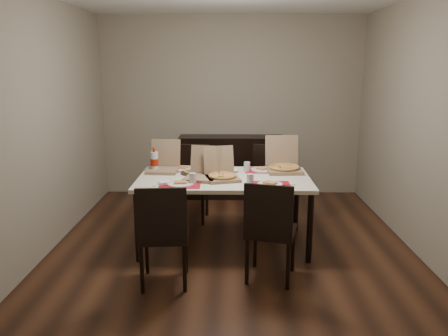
# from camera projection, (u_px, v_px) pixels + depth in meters

# --- Properties ---
(ground) EXTENTS (3.80, 4.00, 0.02)m
(ground) POSITION_uv_depth(u_px,v_px,m) (232.00, 245.00, 4.76)
(ground) COLOR #402313
(ground) RESTS_ON ground
(room_walls) EXTENTS (3.84, 4.02, 2.62)m
(room_walls) POSITION_uv_depth(u_px,v_px,m) (232.00, 81.00, 4.78)
(room_walls) COLOR gray
(room_walls) RESTS_ON ground
(sideboard) EXTENTS (1.50, 0.40, 0.90)m
(sideboard) POSITION_uv_depth(u_px,v_px,m) (231.00, 167.00, 6.39)
(sideboard) COLOR black
(sideboard) RESTS_ON ground
(dining_table) EXTENTS (1.80, 1.00, 0.75)m
(dining_table) POSITION_uv_depth(u_px,v_px,m) (224.00, 183.00, 4.60)
(dining_table) COLOR beige
(dining_table) RESTS_ON ground
(chair_near_left) EXTENTS (0.45, 0.45, 0.93)m
(chair_near_left) POSITION_uv_depth(u_px,v_px,m) (163.00, 232.00, 3.73)
(chair_near_left) COLOR black
(chair_near_left) RESTS_ON ground
(chair_near_right) EXTENTS (0.51, 0.51, 0.93)m
(chair_near_right) POSITION_uv_depth(u_px,v_px,m) (270.00, 227.00, 3.82)
(chair_near_right) COLOR black
(chair_near_right) RESTS_ON ground
(chair_far_left) EXTENTS (0.46, 0.46, 0.93)m
(chair_far_left) POSITION_uv_depth(u_px,v_px,m) (191.00, 179.00, 5.46)
(chair_far_left) COLOR black
(chair_far_left) RESTS_ON ground
(chair_far_right) EXTENTS (0.53, 0.53, 0.93)m
(chair_far_right) POSITION_uv_depth(u_px,v_px,m) (267.00, 180.00, 5.43)
(chair_far_right) COLOR black
(chair_far_right) RESTS_ON ground
(setting_near_left) EXTENTS (0.46, 0.30, 0.11)m
(setting_near_left) POSITION_uv_depth(u_px,v_px,m) (182.00, 182.00, 4.30)
(setting_near_left) COLOR #B10B1C
(setting_near_left) RESTS_ON dining_table
(setting_near_right) EXTENTS (0.49, 0.30, 0.11)m
(setting_near_right) POSITION_uv_depth(u_px,v_px,m) (265.00, 183.00, 4.28)
(setting_near_right) COLOR #B10B1C
(setting_near_right) RESTS_ON dining_table
(setting_far_left) EXTENTS (0.49, 0.30, 0.11)m
(setting_far_left) POSITION_uv_depth(u_px,v_px,m) (186.00, 168.00, 4.91)
(setting_far_left) COLOR #B10B1C
(setting_far_left) RESTS_ON dining_table
(setting_far_right) EXTENTS (0.51, 0.30, 0.11)m
(setting_far_right) POSITION_uv_depth(u_px,v_px,m) (259.00, 169.00, 4.86)
(setting_far_right) COLOR #B10B1C
(setting_far_right) RESTS_ON dining_table
(napkin_loose) EXTENTS (0.14, 0.14, 0.02)m
(napkin_loose) POSITION_uv_depth(u_px,v_px,m) (226.00, 178.00, 4.50)
(napkin_loose) COLOR white
(napkin_loose) RESTS_ON dining_table
(pizza_box_center) EXTENTS (0.40, 0.43, 0.32)m
(pizza_box_center) POSITION_uv_depth(u_px,v_px,m) (222.00, 174.00, 4.49)
(pizza_box_center) COLOR #7D6348
(pizza_box_center) RESTS_ON dining_table
(pizza_box_right) EXTENTS (0.40, 0.44, 0.38)m
(pizza_box_right) POSITION_uv_depth(u_px,v_px,m) (284.00, 166.00, 4.84)
(pizza_box_right) COLOR #7D6348
(pizza_box_right) RESTS_ON dining_table
(pizza_box_left) EXTENTS (0.36, 0.39, 0.33)m
(pizza_box_left) POSITION_uv_depth(u_px,v_px,m) (164.00, 166.00, 4.85)
(pizza_box_left) COLOR #7D6348
(pizza_box_left) RESTS_ON dining_table
(pizza_box_extra) EXTENTS (0.39, 0.42, 0.32)m
(pizza_box_extra) POSITION_uv_depth(u_px,v_px,m) (203.00, 173.00, 4.52)
(pizza_box_extra) COLOR #7D6348
(pizza_box_extra) RESTS_ON dining_table
(faina_plate) EXTENTS (0.28, 0.28, 0.03)m
(faina_plate) POSITION_uv_depth(u_px,v_px,m) (193.00, 172.00, 4.74)
(faina_plate) COLOR black
(faina_plate) RESTS_ON dining_table
(dip_bowl) EXTENTS (0.16, 0.16, 0.03)m
(dip_bowl) POSITION_uv_depth(u_px,v_px,m) (233.00, 171.00, 4.80)
(dip_bowl) COLOR white
(dip_bowl) RESTS_ON dining_table
(soda_bottle) EXTENTS (0.09, 0.09, 0.26)m
(soda_bottle) POSITION_uv_depth(u_px,v_px,m) (154.00, 162.00, 4.81)
(soda_bottle) COLOR silver
(soda_bottle) RESTS_ON dining_table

